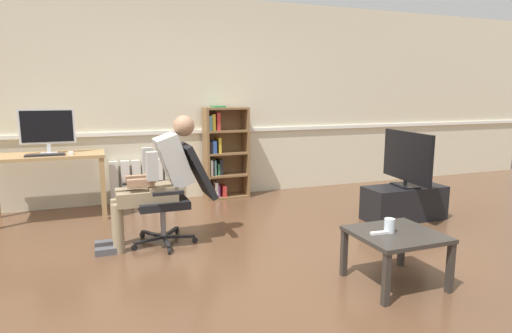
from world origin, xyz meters
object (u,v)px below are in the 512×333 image
(coffee_table, at_px, (396,239))
(radiator, at_px, (142,181))
(tv_stand, at_px, (404,203))
(spare_remote, at_px, (380,233))
(computer_mouse, at_px, (71,153))
(imac_monitor, at_px, (47,128))
(computer_desk, at_px, (47,164))
(bookshelf, at_px, (223,154))
(tv_screen, at_px, (407,158))
(person_seated, at_px, (157,177))
(keyboard, at_px, (45,155))
(office_chair, at_px, (178,190))
(drinking_glass, at_px, (389,225))

(coffee_table, bearing_deg, radiator, 115.63)
(tv_stand, bearing_deg, spare_remote, -135.09)
(computer_mouse, distance_m, coffee_table, 3.59)
(radiator, bearing_deg, coffee_table, -64.37)
(imac_monitor, xyz_separation_m, spare_remote, (2.45, -2.87, -0.63))
(computer_desk, distance_m, imac_monitor, 0.42)
(bookshelf, xyz_separation_m, tv_screen, (1.65, -1.75, 0.10))
(imac_monitor, distance_m, tv_screen, 4.10)
(person_seated, xyz_separation_m, coffee_table, (1.55, -1.51, -0.30))
(keyboard, distance_m, spare_remote, 3.64)
(computer_desk, xyz_separation_m, office_chair, (1.26, -1.30, -0.12))
(computer_desk, relative_size, radiator, 1.53)
(computer_mouse, distance_m, tv_stand, 3.84)
(computer_mouse, bearing_deg, coffee_table, -48.84)
(tv_stand, bearing_deg, person_seated, 176.63)
(bookshelf, xyz_separation_m, tv_stand, (1.65, -1.75, -0.42))
(bookshelf, relative_size, drinking_glass, 12.01)
(imac_monitor, height_order, office_chair, imac_monitor)
(computer_mouse, height_order, person_seated, person_seated)
(imac_monitor, xyz_separation_m, coffee_table, (2.59, -2.88, -0.70))
(computer_mouse, relative_size, radiator, 0.12)
(keyboard, bearing_deg, bookshelf, 11.30)
(bookshelf, bearing_deg, radiator, 174.78)
(office_chair, xyz_separation_m, spare_remote, (1.22, -1.50, -0.10))
(computer_desk, xyz_separation_m, person_seated, (1.06, -1.30, 0.01))
(bookshelf, relative_size, coffee_table, 2.05)
(office_chair, relative_size, spare_remote, 6.42)
(computer_mouse, relative_size, office_chair, 0.10)
(computer_mouse, bearing_deg, spare_remote, -50.43)
(computer_mouse, height_order, spare_remote, computer_mouse)
(imac_monitor, bearing_deg, radiator, 16.53)
(coffee_table, bearing_deg, computer_mouse, 131.16)
(computer_desk, distance_m, keyboard, 0.19)
(computer_mouse, distance_m, person_seated, 1.43)
(imac_monitor, bearing_deg, drinking_glass, -48.47)
(bookshelf, height_order, office_chair, bookshelf)
(radiator, height_order, tv_screen, tv_screen)
(keyboard, distance_m, tv_screen, 4.03)
(person_seated, distance_m, tv_stand, 2.80)
(imac_monitor, bearing_deg, computer_desk, -110.06)
(spare_remote, bearing_deg, bookshelf, -170.36)
(person_seated, bearing_deg, radiator, 178.82)
(tv_stand, height_order, spare_remote, spare_remote)
(imac_monitor, distance_m, person_seated, 1.77)
(keyboard, height_order, person_seated, person_seated)
(computer_desk, height_order, coffee_table, computer_desk)
(computer_desk, height_order, tv_stand, computer_desk)
(keyboard, distance_m, radiator, 1.29)
(keyboard, relative_size, bookshelf, 0.32)
(drinking_glass, bearing_deg, keyboard, 134.04)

